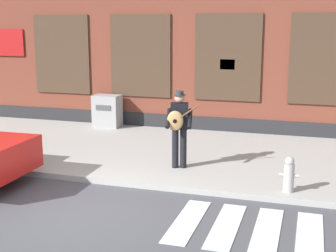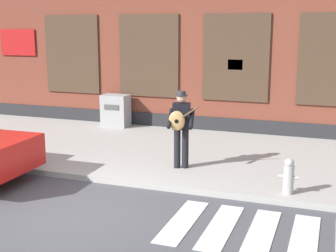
# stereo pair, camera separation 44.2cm
# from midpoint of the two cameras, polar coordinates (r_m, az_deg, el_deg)

# --- Properties ---
(ground_plane) EXTENTS (160.00, 160.00, 0.00)m
(ground_plane) POSITION_cam_midpoint_polar(r_m,az_deg,el_deg) (8.67, -12.10, -10.39)
(ground_plane) COLOR #4C4C51
(sidewalk) EXTENTS (28.00, 5.32, 0.13)m
(sidewalk) POSITION_cam_midpoint_polar(r_m,az_deg,el_deg) (12.28, -2.56, -3.11)
(sidewalk) COLOR #ADAAA3
(sidewalk) RESTS_ON ground
(building_backdrop) EXTENTS (28.00, 4.06, 7.49)m
(building_backdrop) POSITION_cam_midpoint_polar(r_m,az_deg,el_deg) (16.32, 2.98, 13.65)
(building_backdrop) COLOR brown
(building_backdrop) RESTS_ON ground
(busker) EXTENTS (0.76, 0.61, 1.75)m
(busker) POSITION_cam_midpoint_polar(r_m,az_deg,el_deg) (10.39, 0.11, 0.16)
(busker) COLOR black
(busker) RESTS_ON sidewalk
(utility_box) EXTENTS (0.84, 0.59, 1.02)m
(utility_box) POSITION_cam_midpoint_polar(r_m,az_deg,el_deg) (15.04, -8.25, 1.82)
(utility_box) COLOR #9E9E9E
(utility_box) RESTS_ON sidewalk
(fire_hydrant) EXTENTS (0.38, 0.20, 0.70)m
(fire_hydrant) POSITION_cam_midpoint_polar(r_m,az_deg,el_deg) (9.29, 13.22, -5.79)
(fire_hydrant) COLOR #B2ADA8
(fire_hydrant) RESTS_ON sidewalk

